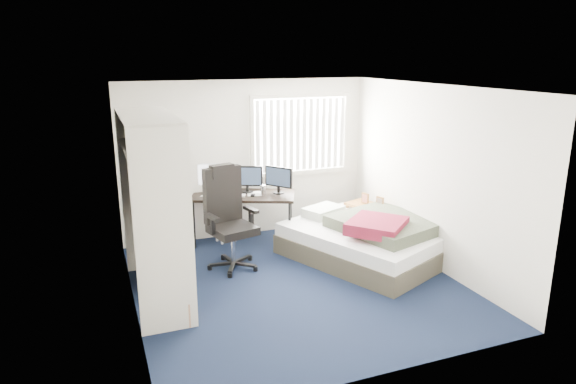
# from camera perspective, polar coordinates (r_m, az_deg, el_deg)

# --- Properties ---
(ground) EXTENTS (4.20, 4.20, 0.00)m
(ground) POSITION_cam_1_polar(r_m,az_deg,el_deg) (6.75, 0.89, -10.12)
(ground) COLOR black
(ground) RESTS_ON ground
(room_shell) EXTENTS (4.20, 4.20, 4.20)m
(room_shell) POSITION_cam_1_polar(r_m,az_deg,el_deg) (6.26, 0.94, 2.48)
(room_shell) COLOR silver
(room_shell) RESTS_ON ground
(window_assembly) EXTENTS (1.72, 0.09, 1.32)m
(window_assembly) POSITION_cam_1_polar(r_m,az_deg,el_deg) (8.44, 1.40, 6.38)
(window_assembly) COLOR white
(window_assembly) RESTS_ON ground
(closet) EXTENTS (0.64, 1.84, 2.22)m
(closet) POSITION_cam_1_polar(r_m,az_deg,el_deg) (6.15, -14.61, 0.24)
(closet) COLOR beige
(closet) RESTS_ON ground
(desk) EXTENTS (1.74, 1.29, 1.24)m
(desk) POSITION_cam_1_polar(r_m,az_deg,el_deg) (7.99, -4.95, -0.03)
(desk) COLOR black
(desk) RESTS_ON ground
(office_chair) EXTENTS (0.81, 0.81, 1.42)m
(office_chair) POSITION_cam_1_polar(r_m,az_deg,el_deg) (7.15, -6.54, -4.05)
(office_chair) COLOR black
(office_chair) RESTS_ON ground
(footstool) EXTENTS (0.37, 0.32, 0.26)m
(footstool) POSITION_cam_1_polar(r_m,az_deg,el_deg) (8.19, -6.94, -4.12)
(footstool) COLOR white
(footstool) RESTS_ON ground
(nightstand) EXTENTS (0.65, 0.88, 0.73)m
(nightstand) POSITION_cam_1_polar(r_m,az_deg,el_deg) (8.28, 9.17, -1.92)
(nightstand) COLOR brown
(nightstand) RESTS_ON ground
(bed) EXTENTS (2.33, 2.61, 0.70)m
(bed) POSITION_cam_1_polar(r_m,az_deg,el_deg) (7.52, 8.75, -5.17)
(bed) COLOR #413C2F
(bed) RESTS_ON ground
(pine_box) EXTENTS (0.40, 0.32, 0.28)m
(pine_box) POSITION_cam_1_polar(r_m,az_deg,el_deg) (5.91, -12.72, -12.90)
(pine_box) COLOR #A17350
(pine_box) RESTS_ON ground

